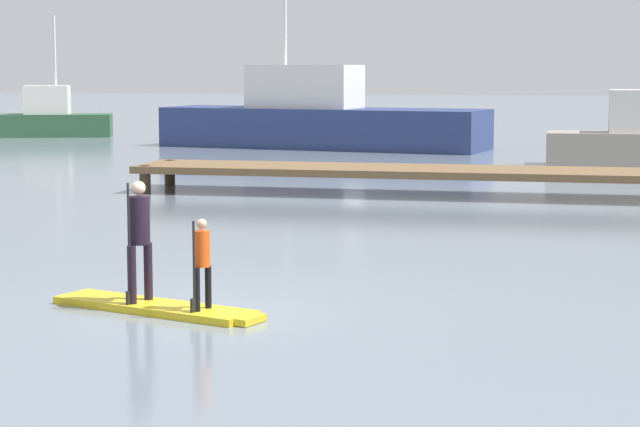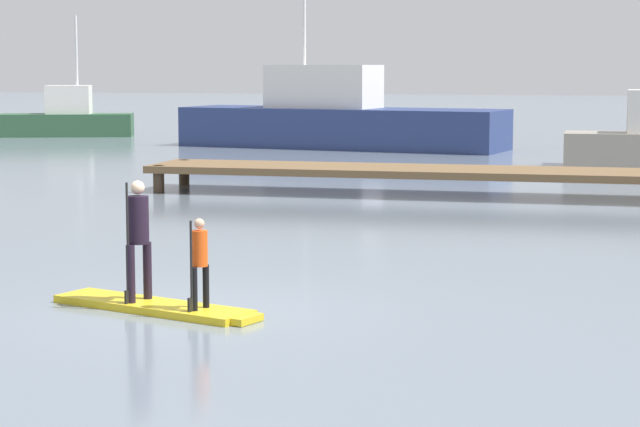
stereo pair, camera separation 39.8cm
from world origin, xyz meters
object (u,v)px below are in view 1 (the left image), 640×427
(paddler_child_solo, at_px, (202,259))
(fishing_boat_white_large, at_px, (319,120))
(paddler_adult, at_px, (139,233))
(fishing_boat_green_midground, at_px, (45,119))
(paddleboard_near, at_px, (158,308))

(paddler_child_solo, xyz_separation_m, fishing_boat_white_large, (-5.40, 31.60, 0.35))
(paddler_adult, xyz_separation_m, fishing_boat_green_midground, (-18.21, 35.85, -0.21))
(paddleboard_near, height_order, fishing_boat_green_midground, fishing_boat_green_midground)
(paddler_adult, distance_m, paddler_child_solo, 1.05)
(paddleboard_near, bearing_deg, paddler_child_solo, -19.66)
(paddleboard_near, relative_size, paddler_adult, 1.94)
(fishing_boat_white_large, bearing_deg, fishing_boat_green_midground, 161.59)
(paddleboard_near, relative_size, fishing_boat_green_midground, 0.50)
(fishing_boat_white_large, xyz_separation_m, fishing_boat_green_midground, (-13.78, 4.59, -0.30))
(paddler_adult, xyz_separation_m, fishing_boat_white_large, (-4.43, 31.26, 0.09))
(fishing_boat_green_midground, bearing_deg, paddler_child_solo, -62.08)
(paddleboard_near, relative_size, fishing_boat_white_large, 0.24)
(paddler_adult, height_order, fishing_boat_green_midground, fishing_boat_green_midground)
(paddleboard_near, height_order, paddler_adult, paddler_adult)
(fishing_boat_white_large, bearing_deg, paddler_adult, -81.93)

